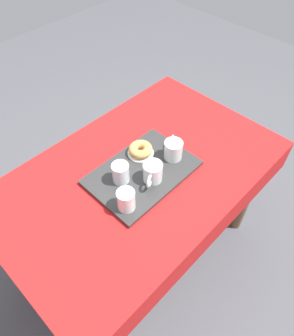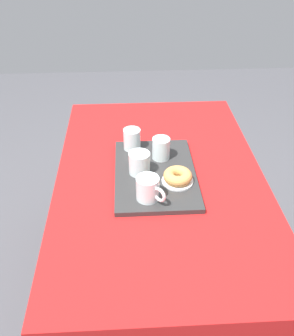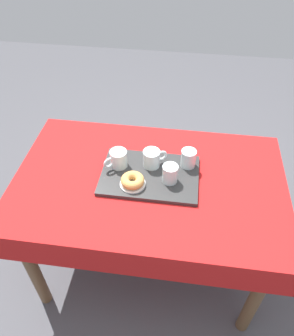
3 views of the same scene
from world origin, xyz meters
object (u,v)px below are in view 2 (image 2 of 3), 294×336
dining_table (160,197)px  water_glass_near (161,149)px  tea_mug_right (148,189)px  water_glass_far (132,140)px  sugar_donut_left (178,176)px  donut_plate_left (177,181)px  tea_mug_left (139,164)px  serving_tray (155,174)px

dining_table → water_glass_near: size_ratio=14.44×
tea_mug_right → water_glass_far: 0.34m
dining_table → sugar_donut_left: size_ratio=11.92×
tea_mug_right → donut_plate_left: (-0.09, 0.12, -0.04)m
tea_mug_left → donut_plate_left: size_ratio=0.99×
tea_mug_left → water_glass_near: bearing=136.6°
tea_mug_left → water_glass_near: 0.14m
dining_table → water_glass_far: size_ratio=14.44×
donut_plate_left → sugar_donut_left: (0.00, 0.00, 0.02)m
serving_tray → dining_table: bearing=100.0°
water_glass_near → donut_plate_left: (0.17, 0.05, -0.04)m
donut_plate_left → sugar_donut_left: bearing=0.0°
serving_tray → water_glass_near: bearing=163.1°
serving_tray → tea_mug_right: 0.17m
dining_table → serving_tray: (0.00, -0.02, 0.12)m
serving_tray → donut_plate_left: donut_plate_left is taller
sugar_donut_left → water_glass_far: bearing=-146.0°
serving_tray → tea_mug_right: size_ratio=4.36×
serving_tray → tea_mug_left: bearing=-92.3°
water_glass_far → donut_plate_left: size_ratio=0.75×
water_glass_near → dining_table: bearing=-5.7°
tea_mug_left → water_glass_far: bearing=-172.6°
dining_table → tea_mug_right: tea_mug_right is taller
donut_plate_left → serving_tray: bearing=-129.5°
sugar_donut_left → tea_mug_left: bearing=-115.6°
tea_mug_left → water_glass_far: 0.18m
serving_tray → water_glass_near: water_glass_near is taller
tea_mug_left → donut_plate_left: bearing=64.4°
serving_tray → tea_mug_left: 0.08m
water_glass_far → serving_tray: bearing=25.5°
water_glass_near → sugar_donut_left: water_glass_near is taller
sugar_donut_left → dining_table: bearing=-139.7°
water_glass_near → tea_mug_left: bearing=-43.4°
serving_tray → water_glass_far: bearing=-154.5°
water_glass_far → sugar_donut_left: (0.24, 0.16, -0.01)m
dining_table → donut_plate_left: (0.07, 0.06, 0.14)m
serving_tray → sugar_donut_left: (0.07, 0.08, 0.04)m
serving_tray → tea_mug_left: size_ratio=3.91×
tea_mug_left → dining_table: bearing=90.8°
tea_mug_right → serving_tray: bearing=166.5°
sugar_donut_left → tea_mug_right: bearing=-52.6°
donut_plate_left → sugar_donut_left: 0.02m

